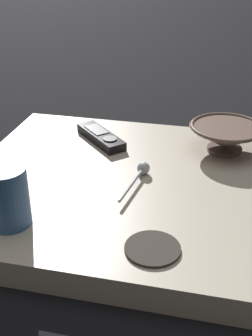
{
  "coord_description": "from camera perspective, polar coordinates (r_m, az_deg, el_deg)",
  "views": [
    {
      "loc": [
        0.73,
        0.18,
        0.48
      ],
      "look_at": [
        -0.0,
        0.01,
        0.07
      ],
      "focal_mm": 46.98,
      "sensor_mm": 36.0,
      "label": 1
    }
  ],
  "objects": [
    {
      "name": "ground_plane",
      "position": [
        0.89,
        -0.89,
        -3.96
      ],
      "size": [
        6.0,
        6.0,
        0.0
      ],
      "primitive_type": "plane",
      "color": "black"
    },
    {
      "name": "table",
      "position": [
        0.88,
        -0.9,
        -2.61
      ],
      "size": [
        0.57,
        0.61,
        0.05
      ],
      "color": "#B7AD99",
      "rests_on": "ground"
    },
    {
      "name": "cereal_bowl",
      "position": [
        0.98,
        12.83,
        4.04
      ],
      "size": [
        0.16,
        0.16,
        0.06
      ],
      "color": "brown",
      "rests_on": "table"
    },
    {
      "name": "coffee_mug",
      "position": [
        0.74,
        -15.23,
        -3.58
      ],
      "size": [
        0.07,
        0.07,
        0.1
      ],
      "color": "#33598C",
      "rests_on": "table"
    },
    {
      "name": "teaspoon",
      "position": [
        0.86,
        1.97,
        -0.43
      ],
      "size": [
        0.14,
        0.03,
        0.03
      ],
      "color": "#A3A5B2",
      "rests_on": "table"
    },
    {
      "name": "tv_remote_near",
      "position": [
        1.01,
        -3.28,
        4.08
      ],
      "size": [
        0.14,
        0.14,
        0.02
      ],
      "color": "black",
      "rests_on": "table"
    },
    {
      "name": "drink_coaster",
      "position": [
        0.68,
        3.46,
        -10.38
      ],
      "size": [
        0.09,
        0.09,
        0.01
      ],
      "color": "#332D28",
      "rests_on": "table"
    }
  ]
}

